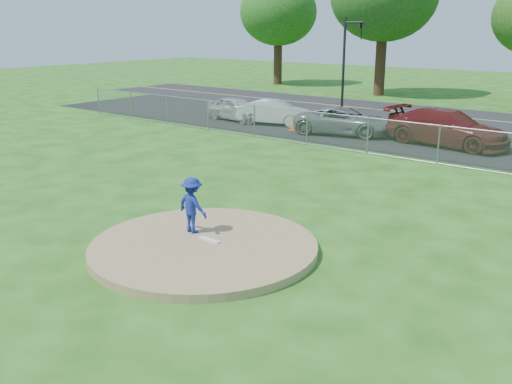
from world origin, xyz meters
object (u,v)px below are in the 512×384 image
Objects in this scene: pitcher at (192,205)px; traffic_cone at (294,124)px; tree_far_left at (278,2)px; parked_car_white at (274,112)px; traffic_signal_left at (347,56)px; parked_car_gray at (343,121)px; parked_car_silver at (236,109)px; parked_car_darkred at (447,128)px.

pitcher is 2.24× the size of traffic_cone.
tree_far_left is 22.59m from parked_car_white.
traffic_signal_left is 1.19× the size of parked_car_gray.
parked_car_darkred is (11.80, 0.47, 0.15)m from parked_car_silver.
pitcher reaches higher than parked_car_silver.
tree_far_left is at bearing 29.05° from parked_car_gray.
traffic_cone is 4.40m from parked_car_silver.
tree_far_left is 1.92× the size of traffic_signal_left.
parked_car_darkred is at bearing -38.28° from tree_far_left.
parked_car_silver reaches higher than traffic_cone.
parked_car_gray is (17.03, -17.84, -6.39)m from tree_far_left.
parked_car_white is at bearing 98.68° from parked_car_darkred.
pitcher reaches higher than traffic_cone.
traffic_signal_left reaches higher than parked_car_gray.
pitcher is at bearing -175.49° from parked_car_darkred.
parked_car_gray is at bearing 103.02° from parked_car_darkred.
parked_car_darkred is at bearing -98.71° from parked_car_gray.
parked_car_silver is (-11.11, 14.80, -0.25)m from pitcher.
traffic_signal_left is 8.96× the size of traffic_cone.
parked_car_white is at bearing 155.48° from traffic_cone.
pitcher is 0.26× the size of parked_car_darkred.
traffic_signal_left is at bearing -65.88° from pitcher.
traffic_signal_left is 11.07m from parked_car_darkred.
tree_far_left is 2.71× the size of parked_car_white.
parked_car_darkred is (21.96, -17.33, -6.25)m from tree_far_left.
parked_car_silver is at bearing 79.13° from parked_car_white.
traffic_cone is 7.55m from parked_car_darkred.
parked_car_white is at bearing -56.42° from pitcher.
pitcher is at bearing -178.60° from parked_car_gray.
traffic_cone is 0.17× the size of parked_car_silver.
parked_car_darkred reaches higher than parked_car_white.
parked_car_silver is at bearing 75.05° from parked_car_gray.
parked_car_darkred reaches higher than parked_car_gray.
pitcher is at bearing -136.24° from parked_car_silver.
tree_far_left is 1.96× the size of parked_car_darkred.
parked_car_darkred is at bearing -80.84° from parked_car_silver.
tree_far_left reaches higher than parked_car_gray.
parked_car_silver is 0.80× the size of parked_car_gray.
traffic_signal_left is 1.02× the size of parked_car_darkred.
traffic_cone is (14.50, -18.43, -6.74)m from tree_far_left.
parked_car_gray reaches higher than parked_car_white.
pitcher is at bearing -56.89° from tree_far_left.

